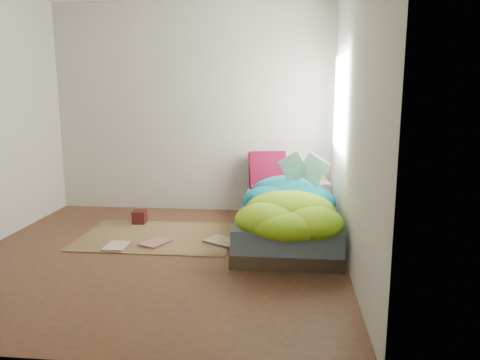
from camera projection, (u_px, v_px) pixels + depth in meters
name	position (u px, v px, depth m)	size (l,w,h in m)	color
ground	(157.00, 256.00, 4.41)	(3.50, 3.50, 0.00)	#47291B
room_walls	(152.00, 80.00, 4.10)	(3.54, 3.54, 2.62)	beige
bed	(287.00, 221.00, 4.96)	(1.00, 2.00, 0.34)	#382F1E
duvet	(288.00, 194.00, 4.68)	(0.96, 1.84, 0.34)	#085580
rug	(158.00, 237.00, 4.96)	(1.60, 1.10, 0.01)	brown
pillow_floral	(305.00, 185.00, 5.68)	(0.54, 0.34, 0.12)	white
pillow_magenta	(268.00, 170.00, 5.75)	(0.45, 0.14, 0.45)	#470418
open_book	(304.00, 159.00, 4.94)	(0.44, 0.10, 0.27)	green
wooden_box	(140.00, 217.00, 5.42)	(0.15, 0.15, 0.15)	#360D0C
floor_book_a	(106.00, 246.00, 4.62)	(0.21, 0.28, 0.02)	silver
floor_book_b	(148.00, 241.00, 4.75)	(0.21, 0.28, 0.03)	#B5686C
floor_book_c	(215.00, 245.00, 4.64)	(0.25, 0.34, 0.03)	tan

